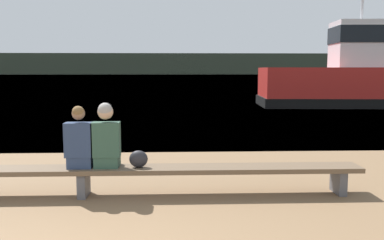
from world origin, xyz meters
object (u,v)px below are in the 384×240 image
Objects in this scene: person_left at (80,142)px; tugboat_red at (358,80)px; person_right at (106,138)px; shopping_bag at (139,159)px; bench_main at (83,172)px.

tugboat_red reaches higher than person_left.
shopping_bag is (0.47, -0.02, -0.31)m from person_right.
person_left is at bearing 148.72° from tugboat_red.
shopping_bag is 0.03× the size of tugboat_red.
bench_main is 0.83× the size of tugboat_red.
person_left is (-0.04, 0.00, 0.46)m from bench_main.
tugboat_red reaches higher than shopping_bag.
bench_main is at bearing 178.55° from shopping_bag.
bench_main is 30.25× the size of shopping_bag.
bench_main is at bearing 148.83° from tugboat_red.
shopping_bag is at bearing -1.45° from bench_main.
person_left is 0.39m from person_right.
person_left is at bearing 178.49° from shopping_bag.
person_left is at bearing 179.53° from person_right.
person_right is (0.35, -0.00, 0.51)m from bench_main.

